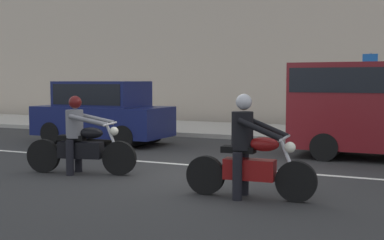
# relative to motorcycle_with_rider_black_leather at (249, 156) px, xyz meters

# --- Properties ---
(ground_plane) EXTENTS (80.00, 80.00, 0.00)m
(ground_plane) POSITION_rel_motorcycle_with_rider_black_leather_xyz_m (-1.69, 1.55, -0.66)
(ground_plane) COLOR #292929
(sidewalk_slab) EXTENTS (40.00, 4.40, 0.14)m
(sidewalk_slab) POSITION_rel_motorcycle_with_rider_black_leather_xyz_m (-1.69, 9.55, -0.59)
(sidewalk_slab) COLOR #A8A399
(sidewalk_slab) RESTS_ON ground_plane
(lane_marking_stripe) EXTENTS (18.00, 0.14, 0.01)m
(lane_marking_stripe) POSITION_rel_motorcycle_with_rider_black_leather_xyz_m (-2.56, 2.45, -0.66)
(lane_marking_stripe) COLOR silver
(lane_marking_stripe) RESTS_ON ground_plane
(motorcycle_with_rider_black_leather) EXTENTS (2.08, 0.70, 1.63)m
(motorcycle_with_rider_black_leather) POSITION_rel_motorcycle_with_rider_black_leather_xyz_m (0.00, 0.00, 0.00)
(motorcycle_with_rider_black_leather) COLOR black
(motorcycle_with_rider_black_leather) RESTS_ON ground_plane
(motorcycle_with_rider_gray) EXTENTS (2.21, 0.82, 1.53)m
(motorcycle_with_rider_gray) POSITION_rel_motorcycle_with_rider_black_leather_xyz_m (-3.67, 0.61, -0.03)
(motorcycle_with_rider_gray) COLOR black
(motorcycle_with_rider_gray) RESTS_ON ground_plane
(parked_hatchback_navy) EXTENTS (3.92, 1.76, 1.80)m
(parked_hatchback_navy) POSITION_rel_motorcycle_with_rider_black_leather_xyz_m (-6.06, 4.83, 0.27)
(parked_hatchback_navy) COLOR #11194C
(parked_hatchback_navy) RESTS_ON ground_plane
(street_sign_post) EXTENTS (0.44, 0.08, 2.51)m
(street_sign_post) POSITION_rel_motorcycle_with_rider_black_leather_xyz_m (0.83, 8.91, 1.00)
(street_sign_post) COLOR gray
(street_sign_post) RESTS_ON sidewalk_slab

